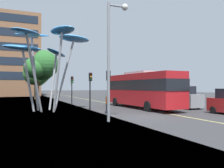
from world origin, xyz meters
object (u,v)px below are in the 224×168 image
(leaf_sculpture, at_px, (45,45))
(pedestrian, at_px, (108,104))
(traffic_light_island_mid, at_px, (72,84))
(traffic_light_kerb_near, at_px, (108,83))
(street_lamp, at_px, (113,46))
(red_bus, at_px, (141,88))
(traffic_light_kerb_far, at_px, (90,83))
(car_parked_mid, at_px, (182,98))

(leaf_sculpture, bearing_deg, pedestrian, -42.22)
(traffic_light_island_mid, distance_m, pedestrian, 10.37)
(traffic_light_kerb_near, bearing_deg, street_lamp, -107.37)
(red_bus, bearing_deg, pedestrian, -146.00)
(red_bus, distance_m, pedestrian, 6.28)
(red_bus, distance_m, traffic_light_kerb_far, 5.45)
(red_bus, relative_size, car_parked_mid, 2.55)
(traffic_light_kerb_near, relative_size, pedestrian, 2.17)
(leaf_sculpture, xyz_separation_m, car_parked_mid, (13.68, -2.17, -4.98))
(leaf_sculpture, height_order, pedestrian, leaf_sculpture)
(pedestrian, bearing_deg, traffic_light_island_mid, 93.19)
(leaf_sculpture, relative_size, traffic_light_kerb_far, 2.17)
(traffic_light_kerb_far, relative_size, traffic_light_island_mid, 1.03)
(red_bus, height_order, car_parked_mid, red_bus)
(traffic_light_kerb_far, xyz_separation_m, traffic_light_island_mid, (-0.26, 6.51, -0.08))
(traffic_light_kerb_near, height_order, car_parked_mid, traffic_light_kerb_near)
(traffic_light_kerb_far, height_order, street_lamp, street_lamp)
(traffic_light_island_mid, xyz_separation_m, street_lamp, (-0.63, -14.12, 2.39))
(traffic_light_island_mid, xyz_separation_m, pedestrian, (0.57, -10.22, -1.71))
(leaf_sculpture, xyz_separation_m, traffic_light_kerb_far, (4.17, -0.37, -3.44))
(traffic_light_island_mid, height_order, car_parked_mid, traffic_light_island_mid)
(traffic_light_kerb_near, bearing_deg, pedestrian, 77.15)
(car_parked_mid, bearing_deg, leaf_sculpture, 170.97)
(leaf_sculpture, bearing_deg, red_bus, -3.73)
(red_bus, relative_size, traffic_light_island_mid, 3.34)
(red_bus, bearing_deg, traffic_light_kerb_far, 177.27)
(traffic_light_kerb_far, relative_size, street_lamp, 0.46)
(traffic_light_kerb_far, height_order, traffic_light_island_mid, traffic_light_kerb_far)
(car_parked_mid, bearing_deg, traffic_light_kerb_near, -166.78)
(red_bus, distance_m, car_parked_mid, 4.49)
(traffic_light_kerb_near, relative_size, car_parked_mid, 0.78)
(traffic_light_kerb_far, xyz_separation_m, pedestrian, (0.31, -3.70, -1.79))
(traffic_light_kerb_near, relative_size, street_lamp, 0.46)
(red_bus, relative_size, street_lamp, 1.50)
(car_parked_mid, bearing_deg, pedestrian, -168.36)
(traffic_light_kerb_far, height_order, car_parked_mid, traffic_light_kerb_far)
(red_bus, relative_size, pedestrian, 7.10)
(red_bus, bearing_deg, leaf_sculpture, 176.27)
(traffic_light_kerb_far, distance_m, street_lamp, 8.00)
(traffic_light_kerb_near, bearing_deg, traffic_light_island_mid, 92.76)
(red_bus, xyz_separation_m, pedestrian, (-5.10, -3.44, -1.25))
(street_lamp, bearing_deg, traffic_light_kerb_near, 72.63)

